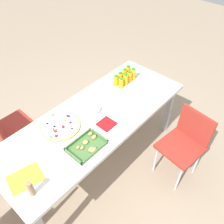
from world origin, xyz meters
name	(u,v)px	position (x,y,z in m)	size (l,w,h in m)	color
ground_plane	(98,160)	(0.00, 0.00, 0.00)	(12.00, 12.00, 0.00)	gray
party_table	(95,122)	(0.00, 0.00, 0.68)	(2.10, 0.80, 0.75)	silver
chair_far_left	(185,141)	(-0.54, 0.77, 0.50)	(0.45, 0.45, 0.83)	maroon
chair_near_right	(7,127)	(0.59, -0.79, 0.50)	(0.41, 0.41, 0.83)	maroon
juice_bottle_0	(128,71)	(-0.76, -0.19, 0.82)	(0.06, 0.06, 0.14)	#F9AE14
juice_bottle_1	(124,74)	(-0.69, -0.19, 0.82)	(0.05, 0.05, 0.14)	#FAAC14
juice_bottle_2	(120,78)	(-0.61, -0.18, 0.82)	(0.06, 0.06, 0.14)	#F9AE14
juice_bottle_3	(116,81)	(-0.53, -0.18, 0.82)	(0.06, 0.06, 0.13)	#FAAF14
juice_bottle_4	(133,74)	(-0.75, -0.11, 0.82)	(0.06, 0.06, 0.15)	#FAAC14
juice_bottle_5	(129,77)	(-0.68, -0.11, 0.82)	(0.05, 0.05, 0.14)	#FAAB14
juice_bottle_6	(125,80)	(-0.61, -0.11, 0.82)	(0.06, 0.06, 0.15)	#F9AC14
juice_bottle_7	(121,83)	(-0.53, -0.11, 0.81)	(0.06, 0.06, 0.13)	#FAAB14
fruit_pizza	(60,126)	(0.32, -0.15, 0.77)	(0.38, 0.38, 0.05)	tan
snack_tray	(87,146)	(0.31, 0.21, 0.77)	(0.32, 0.23, 0.04)	#477238
plate_stack	(92,109)	(-0.04, -0.09, 0.77)	(0.18, 0.18, 0.03)	silver
napkin_stack	(107,124)	(0.00, 0.16, 0.76)	(0.15, 0.15, 0.01)	red
cardboard_tube	(31,189)	(0.89, 0.23, 0.83)	(0.04, 0.04, 0.15)	#9E7A56
paper_folder	(25,178)	(0.85, 0.08, 0.76)	(0.26, 0.20, 0.01)	yellow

